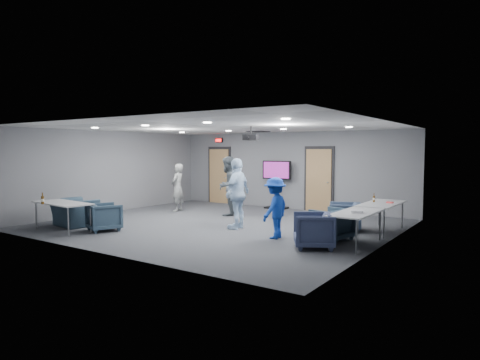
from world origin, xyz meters
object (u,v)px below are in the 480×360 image
Objects in this scene: person_b at (228,186)px; projector at (251,137)px; bottle_right at (374,199)px; person_a at (178,188)px; chair_right_a at (345,216)px; table_right_b at (356,214)px; table_front_left at (62,204)px; person_d at (275,208)px; tv_stand at (277,181)px; chair_right_c at (313,230)px; chair_front_b at (74,212)px; person_c at (238,194)px; chair_right_b at (332,224)px; chair_front_a at (104,217)px; bottle_front at (43,200)px; table_right_a at (381,205)px.

projector is at bearing 41.23° from person_b.
bottle_right is at bearing 81.41° from person_b.
projector is at bearing 57.51° from person_a.
chair_right_a is 0.45× the size of table_right_b.
table_front_left is (-5.98, -4.09, 0.32)m from chair_right_a.
tv_stand is at bearing -152.54° from person_d.
tv_stand reaches higher than chair_right_c.
chair_right_a is at bearing 39.76° from table_front_left.
chair_right_a is 0.71× the size of chair_front_b.
table_front_left is (-3.55, -2.77, -0.24)m from person_c.
chair_right_b is 0.72× the size of chair_front_b.
person_d reaches higher than table_right_b.
person_d reaches higher than chair_front_b.
tv_stand is (2.88, 6.15, 0.60)m from chair_front_b.
person_b is 2.40× the size of chair_front_a.
table_front_left is 6.41× the size of bottle_front.
projector reaches higher than chair_right_b.
table_right_a is 8.14m from table_front_left.
bottle_front is (-6.22, -3.32, 0.47)m from chair_right_b.
person_c reaches higher than chair_right_a.
table_front_left is at bearing -51.27° from chair_right_b.
chair_right_b is at bearing 62.48° from person_a.
tv_stand reaches higher than bottle_front.
person_b reaches higher than tv_stand.
table_right_b is at bearing 109.38° from chair_right_c.
person_d is at bearing -61.05° from tv_stand.
table_front_left is (-6.80, -2.58, 0.00)m from table_right_b.
person_a reaches higher than table_right_a.
table_right_a is at bearing 35.90° from bottle_front.
chair_right_c is (2.60, -0.96, -0.55)m from person_c.
table_right_b is 3.99× the size of projector.
person_c is 6.39× the size of bottle_front.
bottle_front is at bearing 125.90° from table_right_a.
table_right_a is (0.65, 1.65, 0.32)m from chair_right_b.
person_c is 3.49m from chair_front_a.
tv_stand reaches higher than person_d.
projector is (0.24, 0.27, 1.47)m from person_c.
person_b is 1.00× the size of person_c.
chair_front_a is 1.76× the size of projector.
table_right_a and table_right_b have the same top height.
person_c is at bearing -75.05° from tv_stand.
chair_right_b is at bearing -13.46° from chair_right_a.
table_right_b is at bearing 80.91° from person_c.
person_b is 4.59m from chair_front_b.
chair_right_b is at bearing 149.65° from chair_right_c.
table_front_left is (-6.80, -4.48, -0.00)m from table_right_a.
bottle_right reaches higher than table_right_b.
person_d is (4.93, -2.04, -0.09)m from person_a.
chair_front_b is 0.60× the size of table_front_left.
person_d is 4.92× the size of bottle_front.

